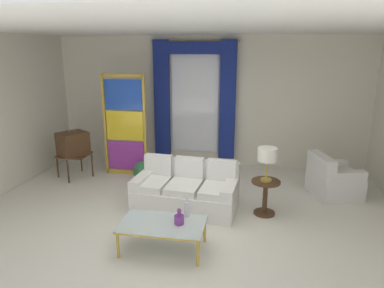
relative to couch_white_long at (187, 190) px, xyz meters
name	(u,v)px	position (x,y,z in m)	size (l,w,h in m)	color
ground_plane	(183,220)	(0.04, -0.52, -0.30)	(16.00, 16.00, 0.00)	silver
wall_rear	(209,102)	(0.04, 2.54, 1.20)	(8.00, 0.12, 3.00)	silver
ceiling_slab	(192,29)	(0.04, 0.28, 2.72)	(8.00, 7.60, 0.04)	white
curtained_window	(194,92)	(-0.29, 2.37, 1.44)	(2.00, 0.17, 2.70)	white
couch_white_long	(187,190)	(0.00, 0.00, 0.00)	(1.83, 1.07, 0.86)	white
coffee_table	(163,225)	(-0.06, -1.42, 0.07)	(1.16, 0.68, 0.41)	silver
bottle_blue_decanter	(187,208)	(0.23, -1.16, 0.23)	(0.07, 0.07, 0.32)	silver
bottle_crystal_tall	(179,219)	(0.17, -1.40, 0.18)	(0.13, 0.13, 0.23)	#753384
vintage_tv	(73,145)	(-2.68, 1.03, 0.42)	(0.75, 0.77, 1.35)	#472D19
armchair_white	(332,181)	(2.61, 1.00, -0.02)	(1.02, 1.01, 0.80)	white
stained_glass_divider	(125,128)	(-1.63, 1.39, 0.75)	(0.95, 0.05, 2.20)	gold
peacock_figurine	(141,172)	(-1.15, 0.97, -0.08)	(0.44, 0.60, 0.50)	beige
round_side_table	(265,194)	(1.35, -0.04, 0.05)	(0.48, 0.48, 0.59)	#472D19
table_lamp_brass	(267,156)	(1.35, -0.04, 0.72)	(0.32, 0.32, 0.57)	#B29338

